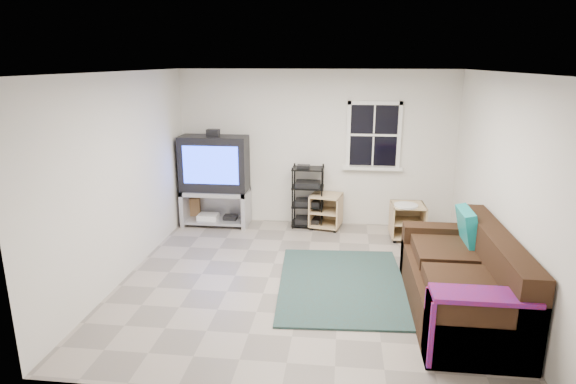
# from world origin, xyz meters

# --- Properties ---
(room) EXTENTS (4.60, 4.62, 4.60)m
(room) POSITION_xyz_m (0.95, 2.27, 1.48)
(room) COLOR gray
(room) RESTS_ON ground
(tv_unit) EXTENTS (1.12, 0.56, 1.64)m
(tv_unit) POSITION_xyz_m (-1.67, 2.00, 0.90)
(tv_unit) COLOR #A5A5AD
(tv_unit) RESTS_ON ground
(av_rack) EXTENTS (0.52, 0.38, 1.05)m
(av_rack) POSITION_xyz_m (-0.11, 2.09, 0.46)
(av_rack) COLOR black
(av_rack) RESTS_ON ground
(side_table_left) EXTENTS (0.57, 0.57, 0.58)m
(side_table_left) POSITION_xyz_m (0.21, 2.07, 0.31)
(side_table_left) COLOR tan
(side_table_left) RESTS_ON ground
(side_table_right) EXTENTS (0.53, 0.55, 0.59)m
(side_table_right) POSITION_xyz_m (1.49, 1.69, 0.33)
(side_table_right) COLOR tan
(side_table_right) RESTS_ON ground
(sofa) EXTENTS (1.00, 2.26, 1.03)m
(sofa) POSITION_xyz_m (1.82, -0.65, 0.36)
(sofa) COLOR black
(sofa) RESTS_ON ground
(shag_rug) EXTENTS (1.69, 2.24, 0.03)m
(shag_rug) POSITION_xyz_m (0.50, -0.11, 0.01)
(shag_rug) COLOR #312016
(shag_rug) RESTS_ON ground
(paper_bag) EXTENTS (0.32, 0.24, 0.42)m
(paper_bag) POSITION_xyz_m (-2.15, 2.15, 0.21)
(paper_bag) COLOR olive
(paper_bag) RESTS_ON ground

